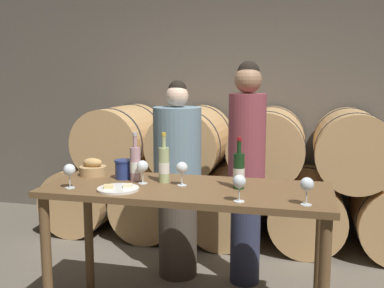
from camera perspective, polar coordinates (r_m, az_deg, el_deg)
The scene contains 16 objects.
stone_wall_back at distance 4.98m, azimuth 5.98°, elevation 8.41°, with size 10.00×0.12×3.20m.
barrel_stack at distance 4.50m, azimuth 4.73°, elevation -4.21°, with size 3.75×0.96×1.32m.
tasting_table at distance 2.85m, azimuth -0.67°, elevation -7.92°, with size 1.78×0.69×0.93m.
person_left at distance 3.59m, azimuth -1.85°, elevation -4.62°, with size 0.38×0.38×1.58m.
person_right at distance 3.46m, azimuth 6.93°, elevation -3.18°, with size 0.28×0.28×1.73m.
wine_bottle_red at distance 2.76m, azimuth 5.97°, elevation -3.34°, with size 0.07×0.07×0.32m.
wine_bottle_white at distance 2.91m, azimuth -3.57°, elevation -2.62°, with size 0.07×0.07×0.33m.
wine_bottle_rose at distance 2.96m, azimuth -7.20°, elevation -2.50°, with size 0.07×0.07×0.32m.
blue_crock at distance 3.05m, azimuth -8.71°, elevation -3.09°, with size 0.12×0.12×0.13m.
bread_basket at distance 3.20m, azimuth -12.49°, elevation -3.07°, with size 0.19×0.19×0.12m.
cheese_plate at distance 2.77m, azimuth -9.36°, elevation -5.61°, with size 0.25×0.25×0.04m.
wine_glass_far_left at distance 2.86m, azimuth -15.31°, elevation -3.28°, with size 0.07×0.07×0.15m.
wine_glass_left at distance 2.89m, azimuth -6.31°, elevation -2.89°, with size 0.07×0.07×0.15m.
wine_glass_center at distance 2.82m, azimuth -1.30°, elevation -3.11°, with size 0.07×0.07×0.15m.
wine_glass_right at distance 2.47m, azimuth 6.03°, elevation -4.84°, with size 0.07×0.07×0.15m.
wine_glass_far_right at distance 2.48m, azimuth 14.38°, elevation -5.06°, with size 0.07×0.07×0.15m.
Camera 1 is at (0.68, -2.64, 1.62)m, focal length 42.00 mm.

